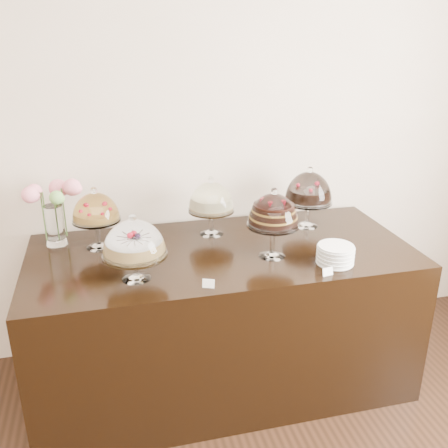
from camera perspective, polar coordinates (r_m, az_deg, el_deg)
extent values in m
cube|color=beige|center=(3.18, -7.56, 10.53)|extent=(5.00, 0.04, 3.00)
cube|color=black|center=(3.10, -0.23, -10.55)|extent=(2.20, 1.00, 0.90)
cone|color=white|center=(2.60, -9.96, -5.91)|extent=(0.15, 0.15, 0.02)
cylinder|color=white|center=(2.57, -10.06, -4.63)|extent=(0.03, 0.03, 0.10)
cylinder|color=white|center=(2.55, -10.14, -3.46)|extent=(0.33, 0.33, 0.01)
cylinder|color=tan|center=(2.53, -10.20, -2.68)|extent=(0.26, 0.26, 0.06)
sphere|color=#B80E22|center=(2.54, -8.79, -1.49)|extent=(0.02, 0.02, 0.02)
sphere|color=#B80E22|center=(2.56, -11.49, -1.50)|extent=(0.02, 0.02, 0.02)
sphere|color=#B80E22|center=(2.45, -10.50, -2.46)|extent=(0.02, 0.02, 0.02)
sphere|color=white|center=(2.47, -10.44, 0.66)|extent=(0.04, 0.04, 0.04)
cone|color=white|center=(2.82, 5.48, -3.43)|extent=(0.15, 0.15, 0.02)
cylinder|color=white|center=(2.78, 5.55, -1.72)|extent=(0.03, 0.03, 0.16)
cylinder|color=white|center=(2.75, 5.61, -0.10)|extent=(0.29, 0.29, 0.01)
cylinder|color=black|center=(2.73, 5.66, 1.15)|extent=(0.22, 0.22, 0.12)
sphere|color=#B80E22|center=(2.74, 6.74, 2.70)|extent=(0.02, 0.02, 0.02)
sphere|color=#B80E22|center=(2.76, 5.31, 2.90)|extent=(0.02, 0.02, 0.02)
sphere|color=#B80E22|center=(2.70, 4.42, 2.53)|extent=(0.02, 0.02, 0.02)
sphere|color=#B80E22|center=(2.65, 5.31, 2.10)|extent=(0.02, 0.02, 0.02)
sphere|color=#B80E22|center=(2.67, 6.77, 2.21)|extent=(0.02, 0.02, 0.02)
sphere|color=white|center=(2.68, 5.76, 3.74)|extent=(0.04, 0.04, 0.04)
cone|color=white|center=(3.10, -1.45, -0.90)|extent=(0.15, 0.15, 0.02)
cylinder|color=white|center=(3.07, -1.46, 0.41)|extent=(0.03, 0.03, 0.13)
cylinder|color=white|center=(3.05, -1.47, 1.63)|extent=(0.28, 0.28, 0.01)
cylinder|color=#FDF5C4|center=(3.04, -1.48, 2.37)|extent=(0.23, 0.23, 0.07)
sphere|color=white|center=(2.99, -1.51, 5.05)|extent=(0.04, 0.04, 0.04)
cone|color=white|center=(3.27, 9.41, -0.01)|extent=(0.15, 0.15, 0.02)
cylinder|color=white|center=(3.24, 9.49, 1.32)|extent=(0.03, 0.03, 0.14)
cylinder|color=white|center=(3.22, 9.57, 2.55)|extent=(0.31, 0.31, 0.01)
cylinder|color=black|center=(3.20, 9.62, 3.26)|extent=(0.23, 0.23, 0.07)
sphere|color=#B80E22|center=(3.23, 10.54, 4.21)|extent=(0.02, 0.02, 0.02)
sphere|color=#B80E22|center=(3.21, 8.59, 4.23)|extent=(0.02, 0.02, 0.02)
sphere|color=#B80E22|center=(3.13, 9.88, 3.69)|extent=(0.02, 0.02, 0.02)
sphere|color=white|center=(3.15, 9.81, 6.13)|extent=(0.04, 0.04, 0.04)
cone|color=white|center=(3.01, -14.08, -2.35)|extent=(0.15, 0.15, 0.02)
cylinder|color=white|center=(2.98, -14.22, -0.89)|extent=(0.03, 0.03, 0.14)
cylinder|color=white|center=(2.95, -14.36, 0.49)|extent=(0.28, 0.28, 0.01)
cylinder|color=#C18D38|center=(2.94, -14.40, 0.95)|extent=(0.23, 0.23, 0.04)
sphere|color=#B80E22|center=(2.95, -13.27, 1.72)|extent=(0.02, 0.02, 0.02)
sphere|color=#B80E22|center=(2.99, -14.19, 1.92)|extent=(0.02, 0.02, 0.02)
sphere|color=#B80E22|center=(2.97, -15.37, 1.69)|extent=(0.02, 0.02, 0.02)
sphere|color=#B80E22|center=(2.91, -15.65, 1.26)|extent=(0.02, 0.02, 0.02)
sphere|color=#B80E22|center=(2.87, -14.73, 1.05)|extent=(0.02, 0.02, 0.02)
sphere|color=#B80E22|center=(2.89, -13.52, 1.29)|extent=(0.02, 0.02, 0.02)
sphere|color=white|center=(2.89, -14.67, 3.71)|extent=(0.04, 0.04, 0.04)
cylinder|color=white|center=(3.08, -18.78, -0.12)|extent=(0.11, 0.11, 0.24)
cylinder|color=#476B2D|center=(3.07, -17.79, 1.25)|extent=(0.01, 0.01, 0.30)
sphere|color=pink|center=(3.03, -16.96, 4.05)|extent=(0.10, 0.10, 0.10)
cylinder|color=#476B2D|center=(3.10, -18.51, 1.21)|extent=(0.01, 0.01, 0.28)
sphere|color=pink|center=(3.10, -18.42, 3.91)|extent=(0.11, 0.11, 0.11)
cylinder|color=#476B2D|center=(3.09, -19.74, 0.99)|extent=(0.01, 0.01, 0.28)
sphere|color=pink|center=(3.07, -20.89, 3.49)|extent=(0.09, 0.09, 0.09)
cylinder|color=#476B2D|center=(3.04, -19.91, 0.77)|extent=(0.01, 0.01, 0.29)
sphere|color=pink|center=(2.97, -21.29, 3.13)|extent=(0.09, 0.09, 0.09)
cylinder|color=#476B2D|center=(3.02, -18.60, 0.63)|extent=(0.01, 0.01, 0.28)
sphere|color=#6FA650|center=(2.93, -18.60, 2.87)|extent=(0.08, 0.08, 0.08)
cylinder|color=white|center=(2.79, 12.53, -4.34)|extent=(0.20, 0.20, 0.01)
cylinder|color=white|center=(2.79, 12.55, -4.14)|extent=(0.19, 0.19, 0.01)
cylinder|color=white|center=(2.78, 12.57, -3.93)|extent=(0.20, 0.20, 0.01)
cylinder|color=white|center=(2.78, 12.58, -3.73)|extent=(0.19, 0.19, 0.01)
cylinder|color=white|center=(2.77, 12.60, -3.52)|extent=(0.20, 0.20, 0.01)
cylinder|color=white|center=(2.77, 12.62, -3.32)|extent=(0.19, 0.19, 0.01)
cylinder|color=white|center=(2.76, 12.64, -3.11)|extent=(0.20, 0.20, 0.01)
cylinder|color=white|center=(2.76, 12.66, -2.90)|extent=(0.19, 0.19, 0.01)
cylinder|color=white|center=(2.75, 12.68, -2.69)|extent=(0.20, 0.20, 0.01)
cylinder|color=white|center=(2.75, 12.69, -2.48)|extent=(0.19, 0.19, 0.01)
cube|color=white|center=(2.48, -1.79, -6.82)|extent=(0.06, 0.04, 0.04)
cube|color=white|center=(2.65, 11.77, -5.35)|extent=(0.06, 0.03, 0.04)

